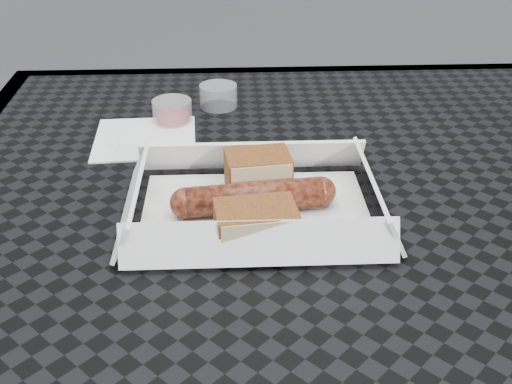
{
  "coord_description": "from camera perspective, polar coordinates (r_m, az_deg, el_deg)",
  "views": [
    {
      "loc": [
        -0.07,
        -0.57,
        1.08
      ],
      "look_at": [
        -0.05,
        -0.04,
        0.78
      ],
      "focal_mm": 45.0,
      "sensor_mm": 36.0,
      "label": 1
    }
  ],
  "objects": [
    {
      "name": "condiment_cup_sauce",
      "position": [
        0.82,
        -7.45,
        7.09
      ],
      "size": [
        0.05,
        0.05,
        0.03
      ],
      "primitive_type": "cylinder",
      "color": "maroon",
      "rests_on": "patio_table"
    },
    {
      "name": "food_tray",
      "position": [
        0.63,
        -0.04,
        -1.76
      ],
      "size": [
        0.22,
        0.15,
        0.0
      ],
      "primitive_type": "cube",
      "color": "white",
      "rests_on": "patio_table"
    },
    {
      "name": "bread_far",
      "position": [
        0.57,
        -0.0,
        -2.97
      ],
      "size": [
        0.08,
        0.06,
        0.04
      ],
      "primitive_type": "cube",
      "rotation": [
        0.0,
        0.0,
        0.12
      ],
      "color": "brown",
      "rests_on": "food_tray"
    },
    {
      "name": "bread_near",
      "position": [
        0.65,
        0.17,
        1.77
      ],
      "size": [
        0.07,
        0.05,
        0.04
      ],
      "primitive_type": "cube",
      "rotation": [
        0.0,
        0.0,
        0.12
      ],
      "color": "brown",
      "rests_on": "food_tray"
    },
    {
      "name": "bratwurst",
      "position": [
        0.62,
        -0.17,
        -0.47
      ],
      "size": [
        0.16,
        0.05,
        0.03
      ],
      "rotation": [
        0.0,
        0.0,
        0.12
      ],
      "color": "maroon",
      "rests_on": "food_tray"
    },
    {
      "name": "veg_garnish",
      "position": [
        0.59,
        5.92,
        -4.0
      ],
      "size": [
        0.03,
        0.03,
        0.0
      ],
      "color": "red",
      "rests_on": "food_tray"
    },
    {
      "name": "condiment_cup_empty",
      "position": [
        0.87,
        -3.36,
        8.52
      ],
      "size": [
        0.05,
        0.05,
        0.03
      ],
      "primitive_type": "cylinder",
      "color": "silver",
      "rests_on": "patio_table"
    },
    {
      "name": "napkin",
      "position": [
        0.79,
        -9.83,
        4.72
      ],
      "size": [
        0.13,
        0.13,
        0.0
      ],
      "primitive_type": "cube",
      "rotation": [
        0.0,
        0.0,
        0.05
      ],
      "color": "white",
      "rests_on": "patio_table"
    },
    {
      "name": "patio_table",
      "position": [
        0.7,
        3.95,
        -5.66
      ],
      "size": [
        0.8,
        0.8,
        0.74
      ],
      "color": "black",
      "rests_on": "ground"
    }
  ]
}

